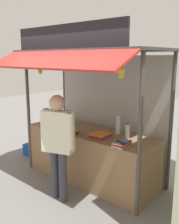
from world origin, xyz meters
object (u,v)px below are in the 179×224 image
at_px(banana_bunch_leftmost, 40,70).
at_px(vendor_person, 58,138).
at_px(water_bottle_rear_center, 118,125).
at_px(plastic_crate, 34,149).
at_px(water_bottle_mid_right, 127,131).
at_px(magazine_stack_far_left, 122,144).
at_px(banana_bunch_inner_left, 121,73).
at_px(magazine_stack_back_right, 52,125).
at_px(water_bottle_front_right, 67,116).
at_px(water_bottle_front_left, 69,119).
at_px(magazine_stack_right, 70,132).
at_px(magazine_stack_back_left, 100,135).

distance_m(banana_bunch_leftmost, vendor_person, 1.28).
distance_m(water_bottle_rear_center, plastic_crate, 2.36).
bearing_deg(water_bottle_rear_center, banana_bunch_leftmost, -147.41).
distance_m(water_bottle_mid_right, plastic_crate, 2.60).
bearing_deg(vendor_person, magazine_stack_far_left, 15.51).
height_order(magazine_stack_far_left, banana_bunch_inner_left, banana_bunch_inner_left).
relative_size(water_bottle_mid_right, magazine_stack_back_right, 0.81).
xyz_separation_m(magazine_stack_far_left, vendor_person, (-0.77, -0.55, 0.06)).
bearing_deg(magazine_stack_back_right, plastic_crate, 162.81).
distance_m(banana_bunch_leftmost, plastic_crate, 2.18).
xyz_separation_m(water_bottle_front_right, plastic_crate, (-0.90, -0.19, -0.88)).
distance_m(water_bottle_rear_center, vendor_person, 1.10).
height_order(water_bottle_mid_right, water_bottle_front_left, water_bottle_mid_right).
bearing_deg(banana_bunch_inner_left, water_bottle_front_right, 157.49).
distance_m(water_bottle_front_left, water_bottle_rear_center, 1.05).
height_order(magazine_stack_back_right, magazine_stack_far_left, magazine_stack_far_left).
bearing_deg(magazine_stack_right, magazine_stack_back_left, 22.04).
relative_size(banana_bunch_inner_left, plastic_crate, 0.73).
relative_size(magazine_stack_back_right, magazine_stack_far_left, 1.10).
bearing_deg(water_bottle_front_left, plastic_crate, -179.10).
distance_m(magazine_stack_right, vendor_person, 0.54).
distance_m(magazine_stack_right, banana_bunch_inner_left, 1.53).
height_order(water_bottle_rear_center, banana_bunch_leftmost, banana_bunch_leftmost).
relative_size(magazine_stack_right, vendor_person, 0.18).
height_order(magazine_stack_back_right, banana_bunch_inner_left, banana_bunch_inner_left).
distance_m(magazine_stack_back_right, banana_bunch_leftmost, 1.06).
height_order(magazine_stack_back_left, banana_bunch_inner_left, banana_bunch_inner_left).
xyz_separation_m(water_bottle_front_left, banana_bunch_inner_left, (1.57, -0.58, 0.96)).
xyz_separation_m(water_bottle_mid_right, vendor_person, (-0.62, -0.92, -0.03)).
bearing_deg(water_bottle_front_right, plastic_crate, -168.27).
height_order(magazine_stack_right, magazine_stack_far_left, magazine_stack_far_left).
xyz_separation_m(water_bottle_front_left, banana_bunch_leftmost, (-0.08, -0.58, 0.95)).
bearing_deg(magazine_stack_back_left, banana_bunch_leftmost, -160.85).
distance_m(vendor_person, plastic_crate, 2.20).
bearing_deg(water_bottle_mid_right, water_bottle_rear_center, 155.15).
bearing_deg(banana_bunch_inner_left, magazine_stack_right, 171.87).
bearing_deg(magazine_stack_back_right, banana_bunch_inner_left, -8.41).
distance_m(magazine_stack_back_right, plastic_crate, 1.32).
distance_m(water_bottle_front_right, water_bottle_front_left, 0.29).
distance_m(water_bottle_mid_right, magazine_stack_back_left, 0.44).
relative_size(banana_bunch_inner_left, vendor_person, 0.16).
relative_size(magazine_stack_right, plastic_crate, 0.81).
relative_size(magazine_stack_back_left, magazine_stack_far_left, 1.11).
relative_size(magazine_stack_right, magazine_stack_back_left, 0.90).
distance_m(water_bottle_front_right, plastic_crate, 1.27).
bearing_deg(magazine_stack_right, plastic_crate, 165.75).
bearing_deg(plastic_crate, magazine_stack_far_left, -7.34).
distance_m(banana_bunch_inner_left, plastic_crate, 3.32).
xyz_separation_m(water_bottle_rear_center, magazine_stack_far_left, (0.42, -0.49, -0.11)).
height_order(magazine_stack_right, vendor_person, vendor_person).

